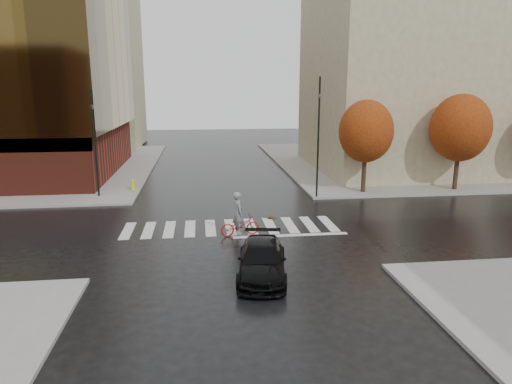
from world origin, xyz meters
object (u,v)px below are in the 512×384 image
traffic_light_nw (94,137)px  fire_hydrant (133,184)px  traffic_light_ne (319,129)px  cyclist (239,221)px  sedan (262,260)px

traffic_light_nw → fire_hydrant: traffic_light_nw is taller
traffic_light_nw → fire_hydrant: bearing=111.3°
traffic_light_ne → fire_hydrant: traffic_light_ne is taller
cyclist → traffic_light_ne: 10.23m
traffic_light_nw → sedan: bearing=14.7°
cyclist → fire_hydrant: bearing=21.5°
cyclist → traffic_light_ne: size_ratio=0.29×
sedan → traffic_light_ne: bearing=74.8°
cyclist → traffic_light_nw: bearing=33.3°
sedan → traffic_light_nw: (-9.39, 14.59, 3.55)m
sedan → fire_hydrant: size_ratio=5.99×
traffic_light_nw → traffic_light_ne: traffic_light_ne is taller
sedan → traffic_light_ne: traffic_light_ne is taller
cyclist → traffic_light_ne: traffic_light_ne is taller
fire_hydrant → traffic_light_ne: bearing=-16.1°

